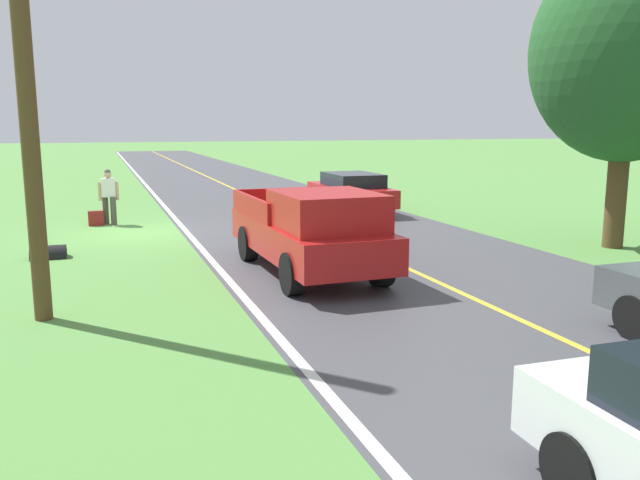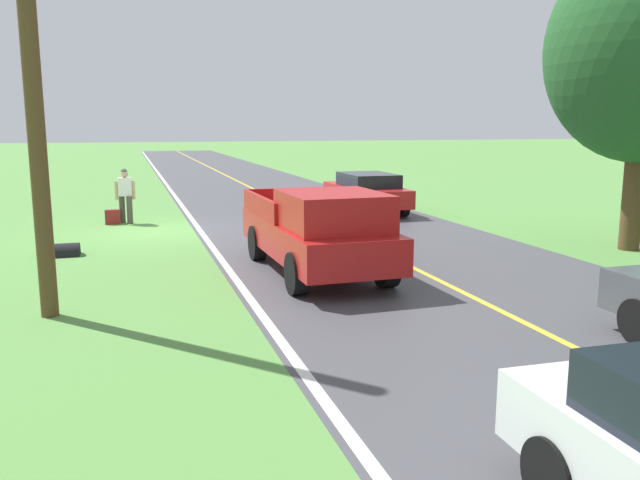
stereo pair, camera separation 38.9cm
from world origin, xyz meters
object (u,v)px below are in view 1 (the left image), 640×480
(tree_far_side_near, at_px, (628,52))
(utility_pole_roadside, at_px, (24,61))
(hitchhiker_walking, at_px, (109,194))
(sedan_near_oncoming, at_px, (351,191))
(pickup_truck_passing, at_px, (312,229))
(suitcase_carried, at_px, (96,218))

(tree_far_side_near, xyz_separation_m, utility_pole_roadside, (13.38, 1.92, -0.79))
(hitchhiker_walking, distance_m, tree_far_side_near, 15.16)
(hitchhiker_walking, bearing_deg, utility_pole_roadside, 82.90)
(sedan_near_oncoming, bearing_deg, utility_pole_roadside, 47.44)
(pickup_truck_passing, bearing_deg, sedan_near_oncoming, -116.61)
(tree_far_side_near, distance_m, utility_pole_roadside, 13.54)
(hitchhiker_walking, relative_size, sedan_near_oncoming, 0.40)
(suitcase_carried, bearing_deg, sedan_near_oncoming, 90.28)
(hitchhiker_walking, height_order, sedan_near_oncoming, hitchhiker_walking)
(pickup_truck_passing, bearing_deg, hitchhiker_walking, -65.90)
(tree_far_side_near, bearing_deg, suitcase_carried, -33.07)
(hitchhiker_walking, distance_m, pickup_truck_passing, 9.43)
(hitchhiker_walking, relative_size, pickup_truck_passing, 0.32)
(hitchhiker_walking, distance_m, suitcase_carried, 0.86)
(hitchhiker_walking, relative_size, tree_far_side_near, 0.23)
(suitcase_carried, xyz_separation_m, sedan_near_oncoming, (-8.68, -0.30, 0.52))
(sedan_near_oncoming, bearing_deg, hitchhiker_walking, 1.40)
(tree_far_side_near, xyz_separation_m, sedan_near_oncoming, (3.85, -8.45, -4.09))
(pickup_truck_passing, height_order, tree_far_side_near, tree_far_side_near)
(pickup_truck_passing, distance_m, tree_far_side_near, 9.14)
(suitcase_carried, height_order, pickup_truck_passing, pickup_truck_passing)
(suitcase_carried, height_order, utility_pole_roadside, utility_pole_roadside)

